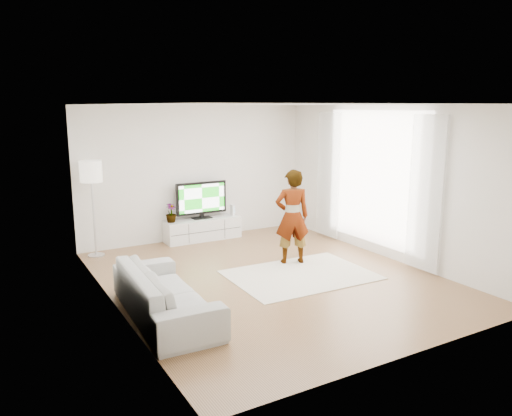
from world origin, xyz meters
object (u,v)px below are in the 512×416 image
television (201,199)px  floor_lamp (91,176)px  rug (301,275)px  player (292,217)px  sofa (165,293)px  media_console (203,229)px

television → floor_lamp: bearing=-177.6°
television → rug: 3.09m
player → sofa: size_ratio=0.74×
sofa → floor_lamp: floor_lamp is taller
television → rug: size_ratio=0.48×
television → player: size_ratio=0.66×
media_console → floor_lamp: (-2.22, -0.06, 1.29)m
media_console → floor_lamp: bearing=-178.3°
television → rug: bearing=-80.3°
player → floor_lamp: size_ratio=0.94×
player → sofa: (-2.77, -1.10, -0.52)m
floor_lamp → media_console: bearing=1.7°
rug → media_console: bearing=99.8°
floor_lamp → player: bearing=-36.5°
rug → sofa: sofa is taller
television → player: 2.40m
television → sofa: 3.98m
sofa → floor_lamp: 3.51m
media_console → rug: (0.50, -2.90, -0.22)m
rug → player: bearing=69.1°
television → media_console: bearing=-90.0°
media_console → television: television is taller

